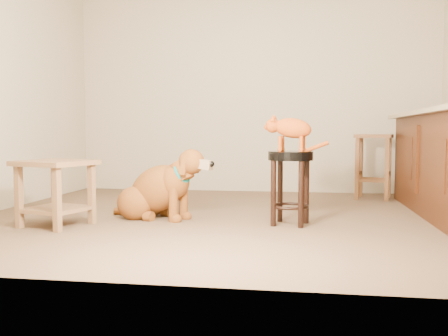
% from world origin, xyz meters
% --- Properties ---
extents(floor, '(4.50, 4.00, 0.01)m').
position_xyz_m(floor, '(0.00, 0.00, 0.00)').
color(floor, brown).
rests_on(floor, ground).
extents(room_shell, '(4.54, 4.04, 2.62)m').
position_xyz_m(room_shell, '(0.00, 0.00, 1.68)').
color(room_shell, '#BFB399').
rests_on(room_shell, ground).
extents(padded_stool, '(0.36, 0.36, 0.59)m').
position_xyz_m(padded_stool, '(0.52, -0.28, 0.42)').
color(padded_stool, black).
rests_on(padded_stool, ground).
extents(wood_stool, '(0.47, 0.47, 0.73)m').
position_xyz_m(wood_stool, '(1.40, 1.47, 0.38)').
color(wood_stool, brown).
rests_on(wood_stool, ground).
extents(side_table, '(0.63, 0.63, 0.52)m').
position_xyz_m(side_table, '(-1.32, -0.62, 0.35)').
color(side_table, brown).
rests_on(side_table, ground).
extents(golden_retriever, '(0.97, 0.60, 0.65)m').
position_xyz_m(golden_retriever, '(-0.62, -0.16, 0.24)').
color(golden_retriever, brown).
rests_on(golden_retriever, ground).
extents(tabby_kitten, '(0.53, 0.21, 0.33)m').
position_xyz_m(tabby_kitten, '(0.50, -0.27, 0.77)').
color(tabby_kitten, '#993D0F').
rests_on(tabby_kitten, padded_stool).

